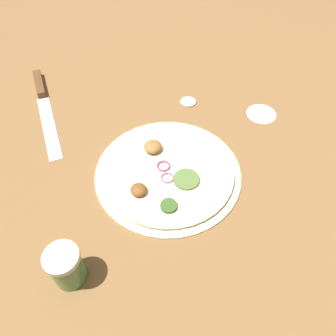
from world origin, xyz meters
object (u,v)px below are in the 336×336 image
at_px(knife, 42,96).
at_px(pizza, 167,171).
at_px(loose_cap, 188,101).
at_px(spice_jar, 66,266).

bearing_deg(knife, pizza, 31.63).
distance_m(pizza, loose_cap, 0.24).
bearing_deg(loose_cap, pizza, 80.49).
relative_size(knife, spice_jar, 3.98).
xyz_separation_m(pizza, knife, (0.34, -0.23, 0.00)).
distance_m(knife, loose_cap, 0.38).
bearing_deg(knife, loose_cap, 66.43).
distance_m(pizza, spice_jar, 0.28).
xyz_separation_m(knife, loose_cap, (-0.38, -0.00, -0.00)).
height_order(spice_jar, loose_cap, spice_jar).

